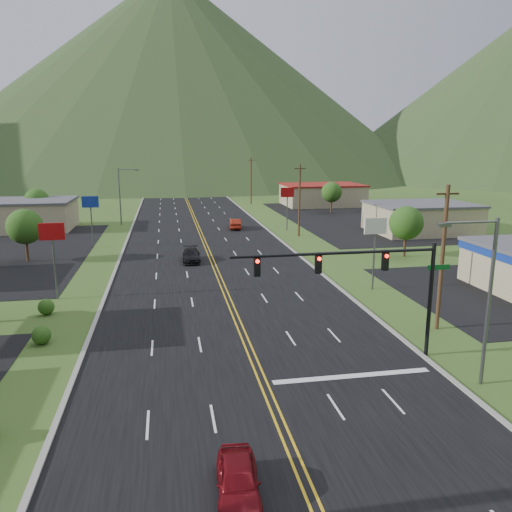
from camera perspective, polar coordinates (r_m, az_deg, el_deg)
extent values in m
cylinder|color=black|center=(31.59, 19.27, -4.78)|extent=(0.24, 0.24, 7.00)
cylinder|color=black|center=(28.36, 9.10, 0.32)|extent=(12.00, 0.18, 0.18)
cube|color=#0C591E|center=(31.28, 20.17, -1.22)|extent=(1.40, 0.06, 0.30)
cube|color=black|center=(29.60, 14.55, -0.60)|extent=(0.35, 0.28, 1.05)
sphere|color=#FF0C05|center=(29.37, 14.73, -0.01)|extent=(0.22, 0.22, 0.22)
cube|color=black|center=(28.18, 7.14, -0.94)|extent=(0.35, 0.28, 1.05)
sphere|color=#FF0C05|center=(27.93, 7.26, -0.33)|extent=(0.22, 0.22, 0.22)
cube|color=black|center=(27.36, 0.12, -1.26)|extent=(0.35, 0.28, 1.05)
sphere|color=#FF0C05|center=(27.10, 0.19, -0.63)|extent=(0.22, 0.22, 0.22)
cylinder|color=#59595E|center=(28.62, 25.07, -4.96)|extent=(0.20, 0.20, 9.00)
cylinder|color=#59595E|center=(26.91, 23.40, 3.55)|extent=(2.88, 0.12, 0.12)
cube|color=#59595E|center=(26.15, 20.75, 3.32)|extent=(0.60, 0.25, 0.18)
cylinder|color=#59595E|center=(82.84, -15.30, 6.54)|extent=(0.20, 0.20, 9.00)
cylinder|color=#59595E|center=(82.42, -14.47, 9.56)|extent=(2.88, 0.12, 0.12)
cube|color=#59595E|center=(82.33, -13.45, 9.54)|extent=(0.60, 0.25, 0.18)
cube|color=#C3B187|center=(84.08, -26.27, 4.13)|extent=(18.00, 11.00, 4.20)
cube|color=#4C4C51|center=(83.83, -26.41, 5.65)|extent=(18.40, 11.40, 0.30)
cube|color=#C3B187|center=(77.27, 18.34, 4.08)|extent=(14.00, 11.00, 4.00)
cube|color=#4C4C51|center=(77.01, 18.45, 5.66)|extent=(14.40, 11.40, 0.30)
cube|color=#C3B187|center=(107.77, 7.56, 6.88)|extent=(16.00, 12.00, 4.20)
cube|color=maroon|center=(107.58, 7.60, 8.08)|extent=(16.40, 12.40, 0.30)
cylinder|color=#59595E|center=(44.28, -21.98, -1.47)|extent=(0.16, 0.16, 5.00)
cube|color=#A2090C|center=(43.66, -22.32, 2.61)|extent=(2.00, 0.18, 1.40)
cylinder|color=#59595E|center=(65.56, -18.24, 3.12)|extent=(0.16, 0.16, 5.00)
cube|color=navy|center=(65.15, -18.43, 5.89)|extent=(2.00, 0.18, 1.40)
cylinder|color=#59595E|center=(45.03, 13.30, -0.66)|extent=(0.16, 0.16, 5.00)
cube|color=white|center=(44.42, 13.50, 3.36)|extent=(2.00, 0.18, 1.40)
cylinder|color=#59595E|center=(74.96, 3.58, 4.83)|extent=(0.16, 0.16, 5.00)
cube|color=#A2090C|center=(74.60, 3.61, 7.27)|extent=(2.00, 0.18, 1.40)
cylinder|color=#382314|center=(60.14, -24.72, 0.82)|extent=(0.30, 0.30, 3.00)
sphere|color=#1D3D11|center=(59.75, -24.92, 3.07)|extent=(3.84, 3.84, 3.84)
cylinder|color=#382314|center=(87.23, -23.63, 4.23)|extent=(0.30, 0.30, 3.00)
sphere|color=#1D3D11|center=(86.95, -23.77, 5.79)|extent=(3.84, 3.84, 3.84)
cylinder|color=#382314|center=(59.64, 16.64, 1.36)|extent=(0.30, 0.30, 3.00)
sphere|color=#1D3D11|center=(59.24, 16.79, 3.64)|extent=(3.84, 3.84, 3.84)
cylinder|color=#382314|center=(95.88, 8.59, 5.80)|extent=(0.30, 0.30, 3.00)
sphere|color=#1D3D11|center=(95.63, 8.64, 7.23)|extent=(3.84, 3.84, 3.84)
cylinder|color=#382314|center=(36.04, 20.51, -0.32)|extent=(0.28, 0.28, 10.00)
cube|color=#382314|center=(35.38, 21.06, 6.65)|extent=(1.60, 0.12, 0.12)
cylinder|color=#382314|center=(69.98, 4.98, 6.32)|extent=(0.28, 0.28, 10.00)
cube|color=#382314|center=(69.65, 5.05, 9.92)|extent=(1.60, 0.12, 0.12)
cylinder|color=#382314|center=(108.94, -0.57, 8.58)|extent=(0.28, 0.28, 10.00)
cube|color=#382314|center=(108.73, -0.58, 10.90)|extent=(1.60, 0.12, 0.12)
cylinder|color=#382314|center=(148.45, -3.21, 9.62)|extent=(0.28, 0.28, 10.00)
cube|color=#382314|center=(148.30, -3.23, 11.32)|extent=(1.60, 0.12, 0.12)
cone|color=#203418|center=(234.11, -9.56, 19.74)|extent=(220.00, 220.00, 85.00)
imported|color=maroon|center=(19.77, -2.07, -24.35)|extent=(1.87, 3.99, 1.32)
imported|color=black|center=(55.15, -7.41, 0.04)|extent=(2.06, 4.76, 1.37)
imported|color=maroon|center=(76.43, -2.38, 3.68)|extent=(2.13, 4.81, 1.54)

